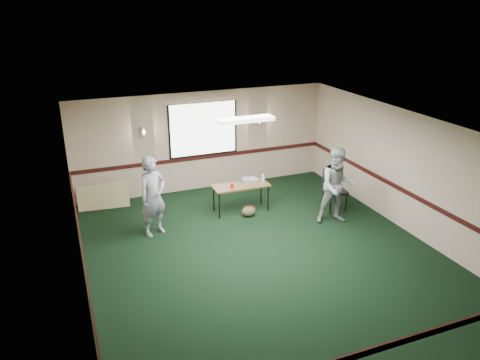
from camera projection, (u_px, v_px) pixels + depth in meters
name	position (u px, v px, depth m)	size (l,w,h in m)	color
ground	(263.00, 255.00, 9.67)	(8.00, 8.00, 0.00)	black
room_shell	(227.00, 153.00, 10.93)	(8.00, 8.02, 8.00)	tan
folding_table	(241.00, 187.00, 11.46)	(1.39, 0.57, 0.69)	#4E3416
projector	(249.00, 180.00, 11.59)	(0.31, 0.26, 0.10)	#929199
game_console	(253.00, 179.00, 11.72)	(0.19, 0.15, 0.05)	white
red_cup	(232.00, 186.00, 11.24)	(0.08, 0.08, 0.12)	red
water_bottle	(263.00, 178.00, 11.56)	(0.07, 0.07, 0.22)	#9AD0FC
duffel_bag	(248.00, 211.00, 11.36)	(0.35, 0.26, 0.24)	#3E3623
cable_coil	(249.00, 208.00, 11.84)	(0.30, 0.30, 0.01)	red
folded_table	(103.00, 196.00, 11.72)	(1.25, 0.05, 0.65)	tan
conference_chair	(334.00, 186.00, 11.65)	(0.55, 0.57, 1.01)	black
person_left	(153.00, 196.00, 10.24)	(0.66, 0.43, 1.82)	#39477F
person_right	(337.00, 186.00, 10.80)	(0.89, 0.69, 1.82)	#7FA7C5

